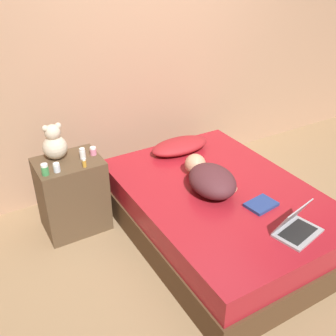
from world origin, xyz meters
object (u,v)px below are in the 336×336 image
laptop (296,227)px  bottle_amber (84,163)px  pillow (180,146)px  bottle_white (83,154)px  bottle_clear (57,168)px  bottle_green (45,170)px  bottle_pink (93,151)px  teddy_bear (54,144)px  person_lying (210,178)px  book (261,205)px

laptop → bottle_amber: bottle_amber is taller
bottle_amber → pillow: bearing=9.5°
laptop → bottle_white: bottle_white is taller
bottle_clear → laptop: bearing=-45.8°
bottle_clear → bottle_amber: size_ratio=1.00×
bottle_green → bottle_pink: 0.43m
laptop → bottle_white: 1.67m
pillow → laptop: 1.37m
teddy_bear → bottle_amber: (0.14, -0.24, -0.09)m
teddy_bear → bottle_white: (0.18, -0.11, -0.08)m
bottle_green → bottle_amber: bottle_green is taller
person_lying → bottle_green: size_ratio=7.13×
laptop → bottle_pink: (-0.88, 1.36, 0.18)m
bottle_clear → bottle_pink: (0.33, 0.12, -0.00)m
bottle_pink → bottle_amber: bottle_amber is taller
laptop → pillow: bearing=80.0°
bottle_white → person_lying: bearing=-38.1°
teddy_bear → bottle_white: 0.23m
bottle_green → bottle_white: same height
bottle_green → bottle_pink: bottle_green is taller
pillow → book: size_ratio=2.36×
teddy_bear → bottle_pink: bearing=-18.9°
laptop → bottle_white: size_ratio=3.90×
person_lying → bottle_green: bearing=163.1°
pillow → laptop: size_ratio=1.62×
laptop → bottle_white: (-0.98, 1.34, 0.19)m
person_lying → laptop: size_ratio=1.81×
pillow → teddy_bear: 1.14m
person_lying → bottle_pink: bearing=145.8°
book → bottle_clear: bearing=143.5°
book → laptop: bearing=-91.7°
bottle_green → bottle_amber: 0.29m
bottle_white → book: bearing=-45.3°
bottle_clear → person_lying: bearing=-27.1°
bottle_clear → bottle_white: 0.25m
bottle_green → bottle_amber: size_ratio=1.24×
pillow → bottle_amber: 0.99m
pillow → bottle_clear: size_ratio=7.92×
pillow → bottle_white: bearing=-178.2°
person_lying → book: bearing=-54.3°
person_lying → book: (0.20, -0.38, -0.09)m
laptop → bottle_green: 1.82m
bottle_white → book: bottle_white is taller
bottle_pink → bottle_white: size_ratio=0.75×
bottle_green → bottle_clear: bearing=0.1°
bottle_clear → bottle_amber: same height
pillow → bottle_clear: bearing=-173.9°
bottle_green → bottle_pink: size_ratio=1.33×
pillow → bottle_clear: bottle_clear is taller
pillow → bottle_amber: bearing=-170.5°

